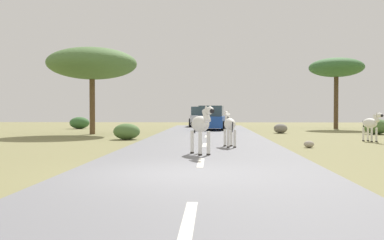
{
  "coord_description": "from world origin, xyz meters",
  "views": [
    {
      "loc": [
        0.76,
        -9.52,
        1.42
      ],
      "look_at": [
        -0.12,
        9.99,
        1.01
      ],
      "focal_mm": 41.07,
      "sensor_mm": 36.0,
      "label": 1
    }
  ],
  "objects_px": {
    "tree_0": "(336,68)",
    "rock_0": "(309,144)",
    "zebra_2": "(371,124)",
    "tree_1": "(92,64)",
    "zebra_0": "(201,125)",
    "car_1": "(200,117)",
    "bush_0": "(376,127)",
    "bush_1": "(79,123)",
    "rock_1": "(281,128)",
    "zebra_1": "(229,125)",
    "bush_3": "(127,132)",
    "car_0": "(212,119)"
  },
  "relations": [
    {
      "from": "zebra_1",
      "to": "car_1",
      "type": "bearing_deg",
      "value": 84.99
    },
    {
      "from": "bush_3",
      "to": "bush_0",
      "type": "bearing_deg",
      "value": 21.41
    },
    {
      "from": "bush_3",
      "to": "rock_0",
      "type": "height_order",
      "value": "bush_3"
    },
    {
      "from": "tree_1",
      "to": "rock_1",
      "type": "distance_m",
      "value": 12.39
    },
    {
      "from": "car_1",
      "to": "rock_1",
      "type": "height_order",
      "value": "car_1"
    },
    {
      "from": "tree_0",
      "to": "rock_1",
      "type": "xyz_separation_m",
      "value": [
        -5.49,
        -7.25,
        -4.51
      ]
    },
    {
      "from": "zebra_0",
      "to": "car_1",
      "type": "distance_m",
      "value": 24.93
    },
    {
      "from": "tree_0",
      "to": "rock_0",
      "type": "bearing_deg",
      "value": -108.55
    },
    {
      "from": "zebra_1",
      "to": "rock_1",
      "type": "bearing_deg",
      "value": 62.48
    },
    {
      "from": "zebra_1",
      "to": "bush_0",
      "type": "relative_size",
      "value": 0.97
    },
    {
      "from": "car_0",
      "to": "tree_1",
      "type": "distance_m",
      "value": 9.67
    },
    {
      "from": "zebra_1",
      "to": "car_1",
      "type": "relative_size",
      "value": 0.34
    },
    {
      "from": "zebra_2",
      "to": "bush_0",
      "type": "xyz_separation_m",
      "value": [
        2.63,
        6.49,
        -0.37
      ]
    },
    {
      "from": "car_1",
      "to": "tree_0",
      "type": "xyz_separation_m",
      "value": [
        10.86,
        -3.37,
        3.96
      ]
    },
    {
      "from": "zebra_1",
      "to": "rock_0",
      "type": "bearing_deg",
      "value": -3.52
    },
    {
      "from": "car_0",
      "to": "rock_1",
      "type": "bearing_deg",
      "value": -36.11
    },
    {
      "from": "car_1",
      "to": "bush_0",
      "type": "bearing_deg",
      "value": 130.99
    },
    {
      "from": "zebra_0",
      "to": "tree_0",
      "type": "xyz_separation_m",
      "value": [
        10.18,
        21.55,
        3.82
      ]
    },
    {
      "from": "zebra_0",
      "to": "tree_0",
      "type": "relative_size",
      "value": 0.28
    },
    {
      "from": "bush_0",
      "to": "bush_1",
      "type": "relative_size",
      "value": 1.0
    },
    {
      "from": "zebra_1",
      "to": "bush_1",
      "type": "relative_size",
      "value": 0.96
    },
    {
      "from": "zebra_1",
      "to": "car_1",
      "type": "distance_m",
      "value": 21.95
    },
    {
      "from": "car_1",
      "to": "rock_1",
      "type": "distance_m",
      "value": 11.91
    },
    {
      "from": "tree_1",
      "to": "zebra_2",
      "type": "bearing_deg",
      "value": -21.36
    },
    {
      "from": "tree_1",
      "to": "bush_3",
      "type": "height_order",
      "value": "tree_1"
    },
    {
      "from": "zebra_1",
      "to": "bush_3",
      "type": "bearing_deg",
      "value": 126.23
    },
    {
      "from": "rock_0",
      "to": "tree_0",
      "type": "bearing_deg",
      "value": 71.45
    },
    {
      "from": "zebra_0",
      "to": "tree_0",
      "type": "height_order",
      "value": "tree_0"
    },
    {
      "from": "zebra_0",
      "to": "bush_3",
      "type": "distance_m",
      "value": 8.75
    },
    {
      "from": "bush_0",
      "to": "tree_1",
      "type": "bearing_deg",
      "value": -177.41
    },
    {
      "from": "zebra_1",
      "to": "zebra_2",
      "type": "distance_m",
      "value": 7.72
    },
    {
      "from": "bush_1",
      "to": "rock_0",
      "type": "height_order",
      "value": "bush_1"
    },
    {
      "from": "bush_0",
      "to": "car_1",
      "type": "bearing_deg",
      "value": 133.62
    },
    {
      "from": "zebra_2",
      "to": "bush_0",
      "type": "relative_size",
      "value": 0.93
    },
    {
      "from": "zebra_2",
      "to": "car_0",
      "type": "xyz_separation_m",
      "value": [
        -7.38,
        11.15,
        0.02
      ]
    },
    {
      "from": "rock_0",
      "to": "zebra_1",
      "type": "bearing_deg",
      "value": -174.14
    },
    {
      "from": "zebra_0",
      "to": "bush_1",
      "type": "height_order",
      "value": "zebra_0"
    },
    {
      "from": "bush_0",
      "to": "rock_0",
      "type": "distance_m",
      "value": 11.82
    },
    {
      "from": "bush_1",
      "to": "bush_3",
      "type": "distance_m",
      "value": 14.36
    },
    {
      "from": "bush_0",
      "to": "rock_0",
      "type": "height_order",
      "value": "bush_0"
    },
    {
      "from": "zebra_2",
      "to": "car_1",
      "type": "xyz_separation_m",
      "value": [
        -8.36,
        18.03,
        0.02
      ]
    },
    {
      "from": "bush_0",
      "to": "zebra_1",
      "type": "bearing_deg",
      "value": -132.0
    },
    {
      "from": "zebra_2",
      "to": "tree_1",
      "type": "xyz_separation_m",
      "value": [
        -14.61,
        5.71,
        3.44
      ]
    },
    {
      "from": "zebra_1",
      "to": "tree_1",
      "type": "bearing_deg",
      "value": 120.23
    },
    {
      "from": "zebra_0",
      "to": "bush_1",
      "type": "bearing_deg",
      "value": -86.66
    },
    {
      "from": "car_1",
      "to": "rock_0",
      "type": "height_order",
      "value": "car_1"
    },
    {
      "from": "tree_0",
      "to": "rock_1",
      "type": "bearing_deg",
      "value": -127.15
    },
    {
      "from": "zebra_1",
      "to": "car_1",
      "type": "height_order",
      "value": "car_1"
    },
    {
      "from": "zebra_0",
      "to": "zebra_2",
      "type": "relative_size",
      "value": 1.09
    },
    {
      "from": "tree_0",
      "to": "rock_0",
      "type": "xyz_separation_m",
      "value": [
        -6.11,
        -18.2,
        -4.68
      ]
    }
  ]
}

